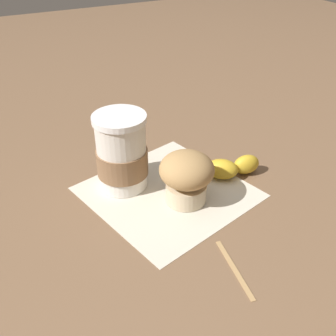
{
  "coord_description": "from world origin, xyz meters",
  "views": [
    {
      "loc": [
        -0.25,
        -0.48,
        0.41
      ],
      "look_at": [
        0.0,
        0.0,
        0.05
      ],
      "focal_mm": 42.0,
      "sensor_mm": 36.0,
      "label": 1
    }
  ],
  "objects": [
    {
      "name": "wooden_stirrer",
      "position": [
        0.0,
        -0.2,
        0.0
      ],
      "size": [
        0.03,
        0.11,
        0.0
      ],
      "primitive_type": "cube",
      "rotation": [
        0.0,
        0.0,
        1.4
      ],
      "color": "tan",
      "rests_on": "ground_plane"
    },
    {
      "name": "muffin",
      "position": [
        0.02,
        -0.03,
        0.05
      ],
      "size": [
        0.09,
        0.09,
        0.09
      ],
      "color": "beige",
      "rests_on": "paper_napkin"
    },
    {
      "name": "ground_plane",
      "position": [
        0.0,
        0.0,
        0.0
      ],
      "size": [
        3.0,
        3.0,
        0.0
      ],
      "primitive_type": "plane",
      "color": "brown"
    },
    {
      "name": "coffee_cup",
      "position": [
        -0.06,
        0.06,
        0.06
      ],
      "size": [
        0.09,
        0.09,
        0.13
      ],
      "color": "silver",
      "rests_on": "paper_napkin"
    },
    {
      "name": "paper_napkin",
      "position": [
        0.0,
        0.0,
        0.0
      ],
      "size": [
        0.3,
        0.3,
        0.0
      ],
      "primitive_type": "cube",
      "rotation": [
        0.0,
        0.0,
        0.24
      ],
      "color": "beige",
      "rests_on": "ground_plane"
    },
    {
      "name": "banana",
      "position": [
        0.11,
        -0.0,
        0.02
      ],
      "size": [
        0.14,
        0.09,
        0.04
      ],
      "color": "gold",
      "rests_on": "paper_napkin"
    }
  ]
}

